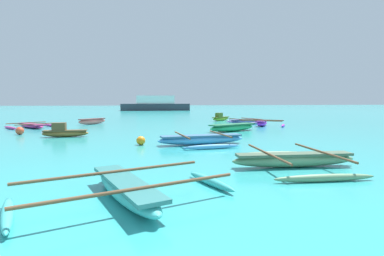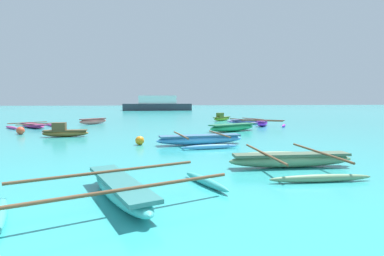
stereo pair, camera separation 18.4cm
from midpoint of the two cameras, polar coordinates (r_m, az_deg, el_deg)
The scene contains 13 objects.
moored_boat_0 at distance 30.31m, azimuth 5.82°, elevation 1.92°, with size 2.33×2.16×0.81m.
moored_boat_1 at distance 20.06m, azimuth 7.97°, elevation 0.14°, with size 3.76×2.45×0.49m.
moored_boat_2 at distance 6.50m, azimuth -12.76°, elevation -11.26°, with size 4.80×3.40×0.47m.
moored_boat_3 at distance 25.53m, azimuth -27.92°, elevation 0.44°, with size 3.86×3.76×0.37m.
moored_boat_4 at distance 27.19m, azimuth -18.14°, elevation 1.27°, with size 2.21×2.17×0.49m.
moored_boat_5 at distance 27.31m, azimuth 10.47°, elevation 1.30°, with size 3.40×3.59×0.42m.
moored_boat_6 at distance 24.62m, azimuth 13.51°, elevation 0.90°, with size 3.73×3.12×0.49m.
moored_boat_7 at distance 18.36m, azimuth -22.89°, elevation -0.66°, with size 2.52×0.59×0.81m.
moored_boat_8 at distance 14.00m, azimuth 1.97°, elevation -2.19°, with size 4.20×3.28×0.50m.
moored_boat_9 at distance 9.80m, azimuth 18.89°, elevation -5.79°, with size 3.96×3.71×0.49m.
mooring_buoy_0 at distance 14.04m, azimuth -9.56°, elevation -2.36°, with size 0.41×0.41×0.41m.
mooring_buoy_1 at distance 20.77m, azimuth -29.65°, elevation -0.43°, with size 0.47×0.47×0.47m.
distant_ferry at distance 61.01m, azimuth -6.52°, elevation 4.49°, with size 13.63×3.00×3.00m.
Camera 2 is at (0.73, -1.45, 2.06)m, focal length 28.00 mm.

